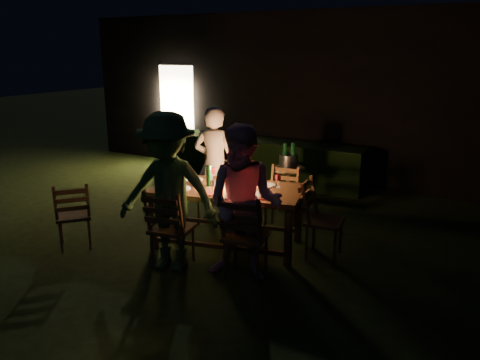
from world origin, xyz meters
The scene contains 29 objects.
garden_envelope centered at (-0.01, 6.15, 1.58)m, with size 40.00×40.00×3.20m.
dining_table centered at (0.62, 0.65, 0.71)m, with size 2.07×1.36×0.79m.
chair_near_left centered at (0.36, -0.20, 0.31)m, with size 0.54×0.57×1.02m.
chair_near_right centered at (1.24, 0.00, 0.31)m, with size 0.55×0.58×1.04m.
chair_far_left centered at (0.01, 1.30, 0.30)m, with size 0.53×0.56×0.99m.
chair_far_right centered at (0.98, 1.53, 0.28)m, with size 0.47×0.49×0.92m.
chair_end centered at (1.82, 0.94, 0.30)m, with size 0.53×0.50×1.00m.
chair_spare centered at (-1.07, -0.39, 0.29)m, with size 0.62×0.61×0.94m.
person_house_side centered at (0.00, 1.34, 0.87)m, with size 0.63×0.41×1.73m, color white.
person_opp_right centered at (1.25, -0.04, 0.88)m, with size 0.85×0.66×1.75m, color pink.
person_opp_left centered at (0.38, -0.25, 0.93)m, with size 1.20×0.69×1.85m, color #315C2E.
lantern centered at (0.66, 0.71, 0.95)m, with size 0.16×0.16×0.35m.
plate_far_left centered at (0.04, 0.74, 0.80)m, with size 0.25×0.25×0.01m, color white.
plate_near_left centered at (0.14, 0.31, 0.80)m, with size 0.25×0.25×0.01m, color white.
plate_far_right centered at (1.01, 0.97, 0.80)m, with size 0.25×0.25×0.01m, color white.
plate_near_right centered at (1.11, 0.54, 0.80)m, with size 0.25×0.25×0.01m, color white.
wineglass_a centered at (0.27, 0.85, 0.88)m, with size 0.06×0.06×0.18m, color #59070F, non-canonical shape.
wineglass_b centered at (-0.05, 0.37, 0.88)m, with size 0.06×0.06×0.18m, color #59070F, non-canonical shape.
wineglass_c centered at (0.98, 0.45, 0.88)m, with size 0.06×0.06×0.18m, color #59070F, non-canonical shape.
wineglass_d centered at (1.18, 0.97, 0.88)m, with size 0.06×0.06×0.18m, color #59070F, non-canonical shape.
wineglass_e centered at (0.60, 0.34, 0.88)m, with size 0.06×0.06×0.18m, color silver, non-canonical shape.
bottle_table centered at (0.38, 0.59, 0.93)m, with size 0.07×0.07×0.28m, color #0F471E.
napkin_left centered at (0.55, 0.30, 0.80)m, with size 0.18×0.14×0.01m, color red.
napkin_right centered at (1.23, 0.49, 0.80)m, with size 0.18×0.14×0.01m, color red.
phone centered at (0.09, 0.22, 0.80)m, with size 0.14×0.07×0.01m, color black.
side_table centered at (0.74, 2.34, 0.61)m, with size 0.52×0.52×0.69m.
ice_bucket centered at (0.74, 2.34, 0.80)m, with size 0.30×0.30×0.22m, color #A5A8AD.
bottle_bucket_a centered at (0.69, 2.30, 0.85)m, with size 0.07×0.07×0.32m, color #0F471E.
bottle_bucket_b centered at (0.79, 2.38, 0.85)m, with size 0.07×0.07×0.32m, color #0F471E.
Camera 1 is at (3.57, -4.27, 2.51)m, focal length 35.00 mm.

